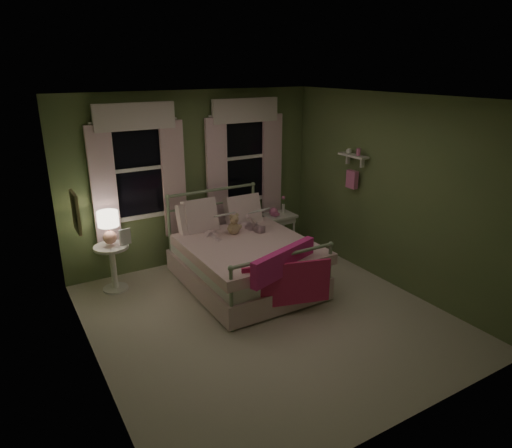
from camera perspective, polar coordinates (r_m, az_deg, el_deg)
room_shell at (r=5.20m, az=1.41°, el=0.97°), size 4.20×4.20×4.20m
bed at (r=6.35m, az=-1.60°, el=-4.46°), size 1.58×2.04×1.18m
pink_throw at (r=5.47m, az=3.64°, el=-5.89°), size 1.07×0.46×0.71m
child_left at (r=6.41m, az=-5.67°, el=0.74°), size 0.26×0.19×0.67m
child_right at (r=6.64m, az=-1.31°, el=1.79°), size 0.40×0.34×0.74m
book_left at (r=6.17m, az=-4.70°, el=0.61°), size 0.21×0.14×0.26m
book_right at (r=6.44m, az=-0.21°, el=1.06°), size 0.22×0.17×0.26m
teddy_bear at (r=6.42m, az=-2.78°, el=-0.20°), size 0.23×0.18×0.31m
nightstand_left at (r=6.48m, az=-17.47°, el=-4.49°), size 0.46×0.46×0.65m
table_lamp at (r=6.29m, az=-17.96°, el=-0.02°), size 0.27×0.27×0.45m
book_nightstand at (r=6.34m, az=-16.64°, el=-2.60°), size 0.19×0.24×0.02m
nightstand_right at (r=7.40m, az=2.84°, el=0.48°), size 0.50×0.40×0.64m
pink_toy at (r=7.29m, az=2.23°, el=1.51°), size 0.14×0.19×0.14m
bud_vase at (r=7.43m, az=3.44°, el=2.48°), size 0.06×0.06×0.28m
window_left at (r=6.59m, az=-14.51°, el=7.21°), size 1.34×0.13×1.96m
window_right at (r=7.24m, az=-1.40°, el=8.84°), size 1.34×0.13×1.96m
wall_shelf at (r=6.80m, az=12.00°, el=6.91°), size 0.15×0.50×0.60m
framed_picture at (r=5.04m, az=-21.60°, el=1.37°), size 0.03×0.32×0.42m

